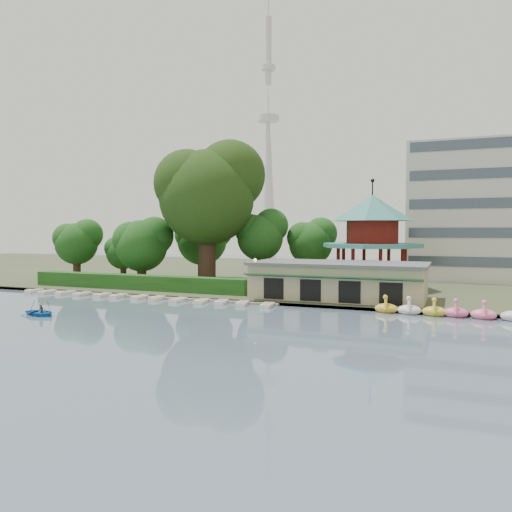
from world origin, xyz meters
The scene contains 14 objects.
ground_plane centered at (0.00, 0.00, 0.00)m, with size 220.00×220.00×0.00m, color slate.
shore centered at (0.00, 52.00, 0.20)m, with size 220.00×70.00×0.40m, color #424930.
embankment centered at (0.00, 17.30, 0.15)m, with size 220.00×0.60×0.30m, color gray.
dock centered at (-12.00, 17.20, 0.12)m, with size 34.00×1.60×0.24m, color gray.
boathouse centered at (10.00, 21.97, 2.37)m, with size 18.60×9.39×3.90m.
pavilion centered at (12.00, 32.00, 7.48)m, with size 12.40×12.40×13.50m.
broadcast_tower centered at (-42.00, 140.00, 33.98)m, with size 8.00×8.00×96.00m.
hedge centered at (-15.00, 20.50, 1.30)m, with size 30.00×2.00×1.80m, color #1F521A.
lamp_post centered at (1.50, 19.00, 3.34)m, with size 0.36×0.36×4.28m.
big_tree centered at (-8.83, 28.20, 13.03)m, with size 13.88×12.93×19.39m.
small_trees centered at (-13.69, 31.57, 6.36)m, with size 39.69×17.44×10.31m.
swan_boats centered at (22.96, 16.56, 0.40)m, with size 15.98×2.17×1.92m.
moored_rowboats centered at (-11.45, 15.81, 0.18)m, with size 32.20×2.71×0.36m.
rowboat_with_passengers centered at (-13.24, 3.30, 0.50)m, with size 5.46×4.42×2.01m.
Camera 1 is at (21.63, -31.14, 7.77)m, focal length 35.00 mm.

